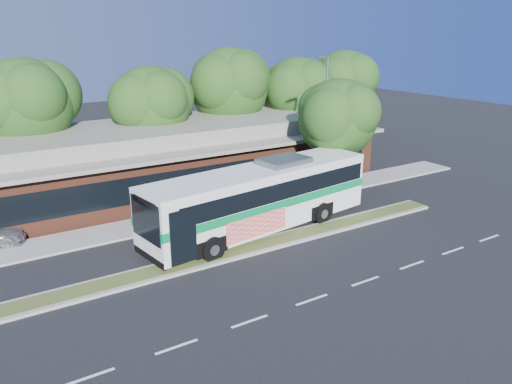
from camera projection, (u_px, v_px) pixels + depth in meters
ground at (248, 256)px, 24.51m from camera, size 120.00×120.00×0.00m
median_strip at (242, 250)px, 24.97m from camera, size 26.00×1.10×0.15m
sidewalk at (192, 216)px, 29.65m from camera, size 44.00×2.60×0.12m
plaza_building at (150, 159)px, 34.31m from camera, size 33.20×11.20×4.45m
lamp_post at (325, 121)px, 32.68m from camera, size 0.93×0.18×9.07m
tree_bg_b at (32, 102)px, 32.28m from camera, size 6.69×6.00×9.00m
tree_bg_c at (155, 103)px, 35.68m from camera, size 6.24×5.60×8.26m
tree_bg_d at (233, 85)px, 39.81m from camera, size 6.91×6.20×9.37m
tree_bg_e at (300, 90)px, 42.23m from camera, size 6.47×5.80×8.50m
tree_bg_f at (346, 81)px, 45.99m from camera, size 6.69×6.00×8.92m
transit_bus at (261, 194)px, 26.94m from camera, size 14.02×4.82×3.86m
sidewalk_tree at (341, 116)px, 32.53m from camera, size 5.71×5.13×7.68m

